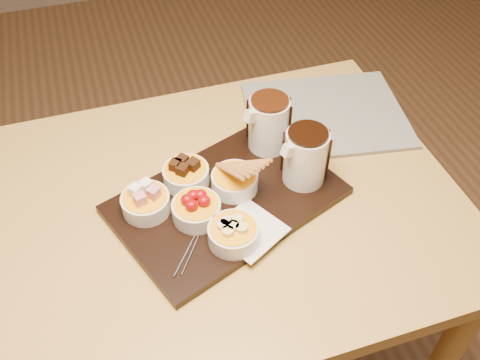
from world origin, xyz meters
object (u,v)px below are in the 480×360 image
object	(u,v)px
dining_table	(184,238)
serving_board	(227,200)
bowl_strawberries	(197,210)
pitcher_milk_chocolate	(269,124)
pitcher_dark_chocolate	(305,157)
newspaper	(326,114)

from	to	relation	value
dining_table	serving_board	bearing A→B (deg)	-7.10
bowl_strawberries	pitcher_milk_chocolate	distance (m)	0.27
dining_table	pitcher_milk_chocolate	world-z (taller)	pitcher_milk_chocolate
dining_table	pitcher_dark_chocolate	xyz separation A→B (m)	(0.27, -0.01, 0.18)
dining_table	newspaper	world-z (taller)	newspaper
serving_board	newspaper	world-z (taller)	serving_board
pitcher_dark_chocolate	pitcher_milk_chocolate	bearing A→B (deg)	85.60
newspaper	serving_board	bearing A→B (deg)	-138.20
dining_table	pitcher_dark_chocolate	bearing A→B (deg)	-2.10
dining_table	bowl_strawberries	bearing A→B (deg)	-59.86
serving_board	dining_table	bearing A→B (deg)	152.17
bowl_strawberries	pitcher_milk_chocolate	world-z (taller)	pitcher_milk_chocolate
dining_table	newspaper	xyz separation A→B (m)	(0.42, 0.19, 0.10)
pitcher_milk_chocolate	serving_board	bearing A→B (deg)	-158.20
serving_board	bowl_strawberries	world-z (taller)	bowl_strawberries
dining_table	pitcher_milk_chocolate	xyz separation A→B (m)	(0.24, 0.12, 0.18)
dining_table	serving_board	xyz separation A→B (m)	(0.10, -0.01, 0.11)
pitcher_milk_chocolate	newspaper	distance (m)	0.21
pitcher_dark_chocolate	pitcher_milk_chocolate	xyz separation A→B (m)	(-0.04, 0.13, 0.00)
pitcher_dark_chocolate	newspaper	xyz separation A→B (m)	(0.15, 0.20, -0.08)
bowl_strawberries	pitcher_dark_chocolate	xyz separation A→B (m)	(0.25, 0.04, 0.04)
dining_table	bowl_strawberries	size ratio (longest dim) A/B	12.00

